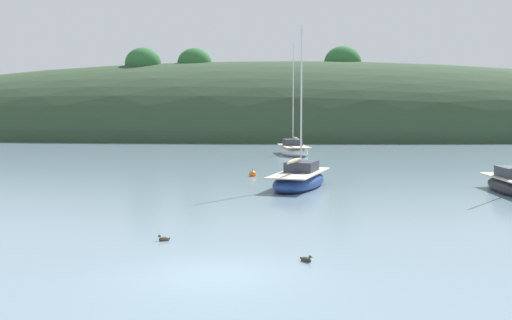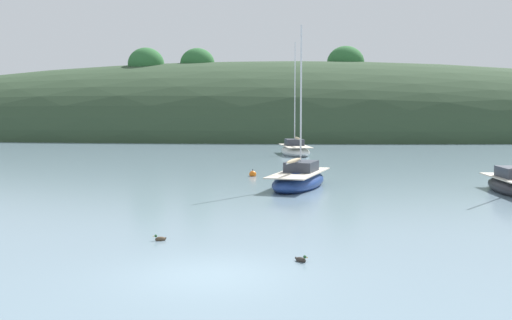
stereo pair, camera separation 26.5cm
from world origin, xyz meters
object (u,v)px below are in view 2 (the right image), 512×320
Objects in this scene: sailboat_grey_yawl at (299,180)px; sailboat_yellow_far at (295,150)px; duck_lone_right at (160,239)px; duck_lead at (301,260)px; mooring_buoy_inner at (253,174)px.

sailboat_yellow_far reaches higher than sailboat_grey_yawl.
duck_lone_right and duck_lead have the same top height.
sailboat_grey_yawl is at bearing -61.08° from mooring_buoy_inner.
duck_lone_right is (-1.79, -18.39, -0.07)m from mooring_buoy_inner.
mooring_buoy_inner is 20.93m from duck_lead.
sailboat_yellow_far is (-0.04, 22.75, 0.02)m from sailboat_grey_yawl.
sailboat_yellow_far is at bearing 82.80° from duck_lone_right.
duck_lone_right is at bearing -97.20° from sailboat_yellow_far.
sailboat_yellow_far is 19.33× the size of mooring_buoy_inner.
duck_lead is at bearing -28.32° from duck_lone_right.
sailboat_grey_yawl is 20.95× the size of duck_lone_right.
sailboat_grey_yawl reaches higher than duck_lead.
duck_lead is (-0.14, -38.45, -0.37)m from sailboat_yellow_far.
duck_lead is at bearing -82.79° from mooring_buoy_inner.
sailboat_yellow_far is 36.36m from duck_lone_right.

